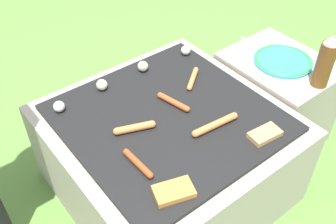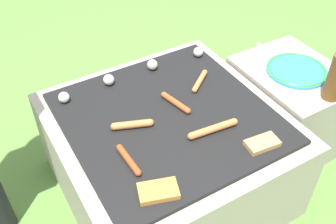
{
  "view_description": "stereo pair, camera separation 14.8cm",
  "coord_description": "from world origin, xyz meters",
  "px_view_note": "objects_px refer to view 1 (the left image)",
  "views": [
    {
      "loc": [
        -0.68,
        -0.87,
        1.43
      ],
      "look_at": [
        0.0,
        0.0,
        0.44
      ],
      "focal_mm": 42.0,
      "sensor_mm": 36.0,
      "label": 1
    },
    {
      "loc": [
        -0.56,
        -0.95,
        1.43
      ],
      "look_at": [
        0.0,
        0.0,
        0.44
      ],
      "focal_mm": 42.0,
      "sensor_mm": 36.0,
      "label": 2
    }
  ],
  "objects_px": {
    "plate_colorful": "(283,61)",
    "condiment_bottle": "(325,62)",
    "sausage_front_center": "(138,163)",
    "fork_utensil": "(259,41)"
  },
  "relations": [
    {
      "from": "condiment_bottle",
      "to": "fork_utensil",
      "type": "height_order",
      "value": "condiment_bottle"
    },
    {
      "from": "sausage_front_center",
      "to": "condiment_bottle",
      "type": "bearing_deg",
      "value": -6.76
    },
    {
      "from": "plate_colorful",
      "to": "condiment_bottle",
      "type": "relative_size",
      "value": 1.13
    },
    {
      "from": "sausage_front_center",
      "to": "fork_utensil",
      "type": "bearing_deg",
      "value": 17.27
    },
    {
      "from": "sausage_front_center",
      "to": "condiment_bottle",
      "type": "relative_size",
      "value": 0.68
    },
    {
      "from": "plate_colorful",
      "to": "fork_utensil",
      "type": "relative_size",
      "value": 1.5
    },
    {
      "from": "sausage_front_center",
      "to": "fork_utensil",
      "type": "distance_m",
      "value": 0.94
    },
    {
      "from": "plate_colorful",
      "to": "fork_utensil",
      "type": "xyz_separation_m",
      "value": [
        0.04,
        0.18,
        -0.01
      ]
    },
    {
      "from": "fork_utensil",
      "to": "plate_colorful",
      "type": "bearing_deg",
      "value": -103.42
    },
    {
      "from": "sausage_front_center",
      "to": "plate_colorful",
      "type": "relative_size",
      "value": 0.6
    }
  ]
}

